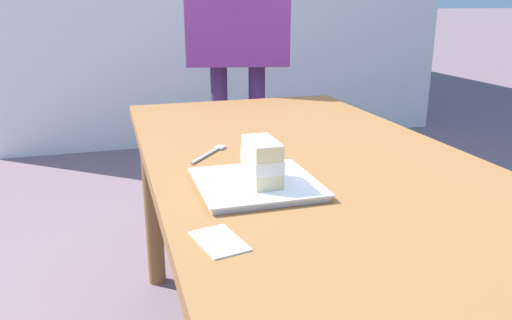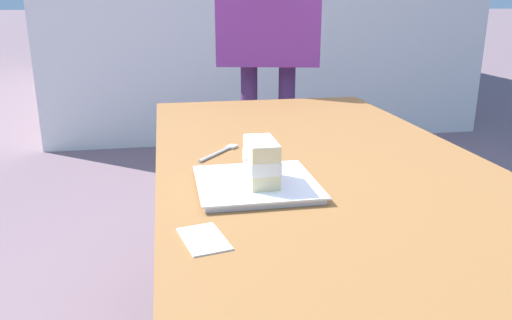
{
  "view_description": "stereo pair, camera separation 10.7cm",
  "coord_description": "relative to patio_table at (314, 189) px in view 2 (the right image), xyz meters",
  "views": [
    {
      "loc": [
        -1.2,
        0.49,
        1.12
      ],
      "look_at": [
        -0.22,
        0.2,
        0.8
      ],
      "focal_mm": 35.71,
      "sensor_mm": 36.0,
      "label": 1
    },
    {
      "loc": [
        -1.23,
        0.38,
        1.12
      ],
      "look_at": [
        -0.22,
        0.2,
        0.8
      ],
      "focal_mm": 35.71,
      "sensor_mm": 36.0,
      "label": 2
    }
  ],
  "objects": [
    {
      "name": "cake_slice",
      "position": [
        -0.23,
        0.19,
        0.16
      ],
      "size": [
        0.12,
        0.07,
        0.09
      ],
      "color": "beige",
      "rests_on": "dessert_plate"
    },
    {
      "name": "paper_napkin",
      "position": [
        -0.45,
        0.33,
        0.1
      ],
      "size": [
        0.12,
        0.09,
        0.0
      ],
      "color": "white",
      "rests_on": "patio_table"
    },
    {
      "name": "dessert_plate",
      "position": [
        -0.22,
        0.2,
        0.11
      ],
      "size": [
        0.25,
        0.25,
        0.02
      ],
      "color": "white",
      "rests_on": "patio_table"
    },
    {
      "name": "patio_table",
      "position": [
        0.0,
        0.0,
        0.0
      ],
      "size": [
        1.57,
        0.82,
        0.74
      ],
      "color": "brown",
      "rests_on": "ground"
    },
    {
      "name": "diner_person",
      "position": [
        1.08,
        -0.1,
        0.47
      ],
      "size": [
        0.63,
        0.49,
        1.67
      ],
      "color": "#452855",
      "rests_on": "ground"
    },
    {
      "name": "dessert_fork",
      "position": [
        0.06,
        0.24,
        0.1
      ],
      "size": [
        0.14,
        0.12,
        0.01
      ],
      "color": "silver",
      "rests_on": "patio_table"
    }
  ]
}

